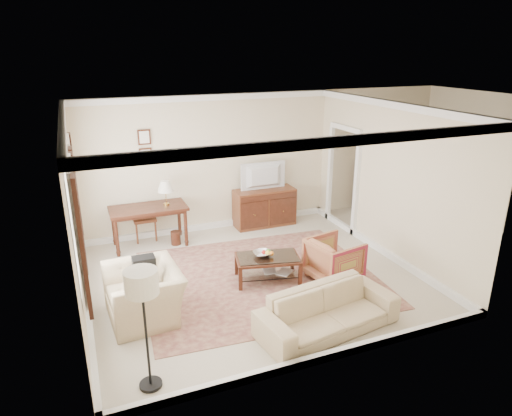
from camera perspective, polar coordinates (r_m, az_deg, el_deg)
room_shell at (r=7.24m, az=-0.59°, el=8.97°), size 5.51×5.01×2.91m
annex_bedroom at (r=11.07m, az=19.31°, el=0.16°), size 3.00×2.70×2.90m
window_front at (r=6.34m, az=-21.46°, el=-2.64°), size 0.12×1.56×1.80m
window_rear at (r=7.85m, az=-21.79°, el=1.47°), size 0.12×1.56×1.80m
doorway at (r=10.08m, az=10.76°, el=3.48°), size 0.10×1.12×2.25m
rug at (r=8.01m, az=0.38°, el=-8.71°), size 4.16×3.64×0.01m
writing_desk at (r=9.26m, az=-13.30°, el=-0.52°), size 1.49×0.75×0.82m
desk_chair at (r=9.64m, az=-13.85°, el=-0.92°), size 0.51×0.51×1.05m
desk_lamp at (r=9.20m, az=-11.22°, el=1.87°), size 0.32×0.32×0.50m
framed_prints at (r=9.37m, az=-13.72°, el=7.52°), size 0.25×0.04×0.68m
sideboard at (r=10.18m, az=1.05°, el=0.10°), size 1.35×0.52×0.83m
tv at (r=9.90m, az=1.13°, el=5.02°), size 0.98×0.56×0.13m
coffee_table at (r=7.80m, az=1.47°, el=-6.76°), size 1.18×0.85×0.45m
fruit_bowl at (r=7.74m, az=0.81°, el=-5.65°), size 0.42×0.42×0.10m
book_a at (r=7.88m, az=0.90°, el=-7.84°), size 0.28×0.10×0.38m
book_b at (r=7.90m, az=2.91°, el=-7.81°), size 0.19×0.24×0.38m
striped_armchair at (r=7.93m, az=9.75°, el=-6.10°), size 0.87×0.91×0.81m
club_armchair at (r=6.92m, az=-13.86°, el=-9.41°), size 0.83×1.21×1.02m
backpack at (r=6.86m, az=-13.79°, el=-7.30°), size 0.29×0.36×0.40m
sofa at (r=6.57m, az=9.00°, el=-11.86°), size 2.10×0.89×0.80m
floor_lamp at (r=5.21m, az=-14.05°, el=-10.07°), size 0.37×0.37×1.52m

